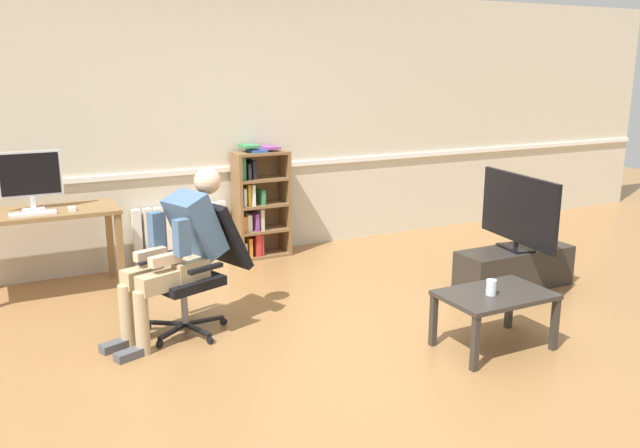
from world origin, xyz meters
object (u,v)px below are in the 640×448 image
(tv_stand, at_px, (514,268))
(drinking_glass, at_px, (491,287))
(bookshelf, at_px, (258,204))
(computer_mouse, at_px, (72,209))
(radiator, at_px, (181,235))
(computer_desk, at_px, (33,224))
(office_chair, at_px, (200,262))
(coffee_table, at_px, (495,300))
(imac_monitor, at_px, (30,176))
(person_seated, at_px, (178,250))
(tv_screen, at_px, (518,210))
(keyboard, at_px, (33,214))

(tv_stand, relative_size, drinking_glass, 10.08)
(bookshelf, height_order, drinking_glass, bookshelf)
(bookshelf, relative_size, drinking_glass, 10.76)
(computer_mouse, xyz_separation_m, tv_stand, (3.52, -1.58, -0.59))
(tv_stand, bearing_deg, radiator, 139.69)
(computer_mouse, bearing_deg, computer_desk, 158.65)
(office_chair, bearing_deg, tv_stand, 62.57)
(computer_desk, xyz_separation_m, bookshelf, (2.15, 0.29, -0.09))
(tv_stand, bearing_deg, coffee_table, -139.08)
(imac_monitor, bearing_deg, office_chair, -52.96)
(computer_desk, distance_m, office_chair, 1.68)
(person_seated, bearing_deg, office_chair, 90.00)
(computer_desk, height_order, bookshelf, bookshelf)
(office_chair, distance_m, tv_screen, 2.80)
(computer_mouse, bearing_deg, tv_screen, -24.16)
(computer_mouse, relative_size, drinking_glass, 0.92)
(keyboard, distance_m, office_chair, 1.59)
(computer_mouse, xyz_separation_m, bookshelf, (1.85, 0.41, -0.22))
(imac_monitor, bearing_deg, computer_mouse, -34.48)
(office_chair, height_order, coffee_table, office_chair)
(drinking_glass, bearing_deg, tv_screen, 39.86)
(drinking_glass, bearing_deg, computer_desk, 135.99)
(computer_mouse, height_order, coffee_table, computer_mouse)
(office_chair, bearing_deg, person_seated, -90.00)
(coffee_table, bearing_deg, bookshelf, 102.18)
(radiator, bearing_deg, keyboard, -158.72)
(computer_mouse, xyz_separation_m, tv_screen, (3.52, -1.58, -0.06))
(person_seated, xyz_separation_m, tv_stand, (2.95, -0.34, -0.47))
(person_seated, bearing_deg, bookshelf, 123.07)
(person_seated, relative_size, tv_screen, 1.20)
(person_seated, distance_m, drinking_glass, 2.24)
(office_chair, bearing_deg, bookshelf, 126.16)
(imac_monitor, relative_size, bookshelf, 0.43)
(computer_mouse, distance_m, office_chair, 1.42)
(imac_monitor, xyz_separation_m, drinking_glass, (2.70, -2.70, -0.58))
(office_chair, bearing_deg, computer_mouse, -166.68)
(radiator, bearing_deg, computer_mouse, -154.19)
(radiator, xyz_separation_m, tv_screen, (2.46, -2.09, 0.41))
(radiator, height_order, office_chair, office_chair)
(computer_mouse, bearing_deg, radiator, 25.81)
(tv_stand, height_order, coffee_table, coffee_table)
(drinking_glass, bearing_deg, coffee_table, 17.20)
(imac_monitor, bearing_deg, person_seated, -59.17)
(keyboard, xyz_separation_m, bookshelf, (2.15, 0.43, -0.21))
(bookshelf, bearing_deg, coffee_table, -77.82)
(keyboard, distance_m, radiator, 1.53)
(imac_monitor, xyz_separation_m, coffee_table, (2.76, -2.68, -0.69))
(coffee_table, bearing_deg, computer_desk, 136.83)
(computer_mouse, height_order, drinking_glass, computer_mouse)
(imac_monitor, xyz_separation_m, tv_screen, (3.80, -1.78, -0.33))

